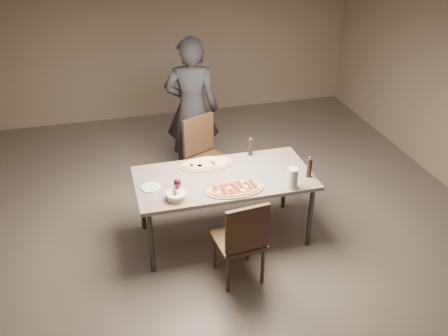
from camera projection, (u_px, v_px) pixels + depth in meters
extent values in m
plane|color=#5A544D|center=(224.00, 236.00, 5.43)|extent=(7.00, 7.00, 0.00)
plane|color=gray|center=(166.00, 29.00, 7.69)|extent=(6.00, 0.00, 6.00)
cube|color=slate|center=(224.00, 178.00, 5.07)|extent=(1.80, 0.90, 0.04)
cylinder|color=#333335|center=(151.00, 242.00, 4.76)|extent=(0.05, 0.05, 0.71)
cylinder|color=#333335|center=(310.00, 217.00, 5.13)|extent=(0.05, 0.05, 0.71)
cylinder|color=#333335|center=(142.00, 201.00, 5.39)|extent=(0.05, 0.05, 0.71)
cylinder|color=#333335|center=(284.00, 181.00, 5.75)|extent=(0.05, 0.05, 0.71)
ellipsoid|color=white|center=(246.00, 186.00, 4.83)|extent=(0.05, 0.05, 0.01)
ellipsoid|color=white|center=(243.00, 190.00, 4.76)|extent=(0.05, 0.05, 0.01)
ellipsoid|color=white|center=(229.00, 188.00, 4.80)|extent=(0.05, 0.05, 0.01)
ellipsoid|color=white|center=(243.00, 181.00, 4.91)|extent=(0.05, 0.05, 0.01)
ellipsoid|color=white|center=(218.00, 192.00, 4.73)|extent=(0.05, 0.05, 0.01)
cube|color=black|center=(216.00, 189.00, 4.78)|extent=(0.04, 0.17, 0.01)
cube|color=black|center=(223.00, 190.00, 4.77)|extent=(0.03, 0.17, 0.01)
cube|color=black|center=(229.00, 189.00, 4.79)|extent=(0.04, 0.17, 0.01)
cube|color=black|center=(235.00, 187.00, 4.81)|extent=(0.07, 0.16, 0.01)
cube|color=black|center=(241.00, 186.00, 4.84)|extent=(0.04, 0.17, 0.01)
cube|color=black|center=(246.00, 184.00, 4.86)|extent=(0.07, 0.16, 0.01)
cube|color=black|center=(252.00, 183.00, 4.87)|extent=(0.03, 0.17, 0.01)
cylinder|color=#D88E84|center=(219.00, 158.00, 5.34)|extent=(0.07, 0.07, 0.00)
cylinder|color=#D88E84|center=(211.00, 162.00, 5.26)|extent=(0.07, 0.07, 0.00)
cylinder|color=#D88E84|center=(199.00, 166.00, 5.18)|extent=(0.07, 0.07, 0.00)
cylinder|color=#D88E84|center=(193.00, 165.00, 5.19)|extent=(0.07, 0.07, 0.00)
cylinder|color=#D88E84|center=(190.00, 165.00, 5.20)|extent=(0.07, 0.07, 0.00)
cylinder|color=#D88E84|center=(213.00, 165.00, 5.20)|extent=(0.07, 0.07, 0.00)
cylinder|color=#D88E84|center=(201.00, 165.00, 5.20)|extent=(0.07, 0.07, 0.00)
cylinder|color=#D88E84|center=(214.00, 163.00, 5.24)|extent=(0.07, 0.07, 0.00)
cylinder|color=beige|center=(176.00, 196.00, 4.68)|extent=(0.17, 0.17, 0.07)
torus|color=beige|center=(176.00, 194.00, 4.67)|extent=(0.21, 0.21, 0.03)
cube|color=#AA7545|center=(178.00, 194.00, 4.68)|extent=(0.06, 0.05, 0.04)
cube|color=#AA7545|center=(174.00, 194.00, 4.69)|extent=(0.06, 0.07, 0.04)
cube|color=#AA7545|center=(175.00, 196.00, 4.66)|extent=(0.07, 0.07, 0.04)
cylinder|color=white|center=(214.00, 160.00, 5.36)|extent=(0.12, 0.12, 0.01)
cylinder|color=#A3A53C|center=(214.00, 160.00, 5.35)|extent=(0.08, 0.08, 0.00)
cylinder|color=black|center=(309.00, 169.00, 5.02)|extent=(0.05, 0.05, 0.18)
cylinder|color=black|center=(310.00, 160.00, 4.97)|extent=(0.06, 0.06, 0.02)
sphere|color=gold|center=(310.00, 158.00, 4.96)|extent=(0.02, 0.02, 0.02)
cylinder|color=black|center=(250.00, 148.00, 5.43)|extent=(0.05, 0.05, 0.17)
cylinder|color=black|center=(251.00, 140.00, 5.38)|extent=(0.05, 0.05, 0.02)
sphere|color=gold|center=(251.00, 138.00, 5.37)|extent=(0.02, 0.02, 0.02)
cylinder|color=silver|center=(293.00, 178.00, 4.82)|extent=(0.10, 0.10, 0.21)
cylinder|color=silver|center=(178.00, 193.00, 4.78)|extent=(0.06, 0.06, 0.01)
cylinder|color=silver|center=(178.00, 190.00, 4.76)|extent=(0.01, 0.01, 0.08)
ellipsoid|color=#3E0817|center=(177.00, 183.00, 4.72)|extent=(0.07, 0.07, 0.09)
cylinder|color=white|center=(151.00, 187.00, 4.87)|extent=(0.19, 0.19, 0.01)
cube|color=#3D2919|center=(239.00, 240.00, 4.68)|extent=(0.47, 0.47, 0.04)
cylinder|color=#3D2919|center=(228.00, 275.00, 4.59)|extent=(0.04, 0.04, 0.40)
cylinder|color=#3D2919|center=(263.00, 266.00, 4.70)|extent=(0.04, 0.04, 0.40)
cylinder|color=#3D2919|center=(215.00, 252.00, 4.88)|extent=(0.04, 0.04, 0.40)
cylinder|color=#3D2919|center=(248.00, 244.00, 4.99)|extent=(0.04, 0.04, 0.40)
cube|color=#3D2919|center=(247.00, 229.00, 4.39)|extent=(0.41, 0.08, 0.45)
cube|color=#3D2919|center=(209.00, 162.00, 5.97)|extent=(0.60, 0.60, 0.04)
cylinder|color=#3D2919|center=(212.00, 168.00, 6.32)|extent=(0.04, 0.04, 0.42)
cylinder|color=#3D2919|center=(188.00, 177.00, 6.11)|extent=(0.04, 0.04, 0.42)
cylinder|color=#3D2919|center=(231.00, 179.00, 6.07)|extent=(0.04, 0.04, 0.42)
cylinder|color=#3D2919|center=(207.00, 190.00, 5.86)|extent=(0.04, 0.04, 0.42)
cube|color=#3D2919|center=(198.00, 135.00, 5.97)|extent=(0.41, 0.22, 0.48)
imported|color=black|center=(192.00, 109.00, 6.18)|extent=(0.76, 0.59, 1.82)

